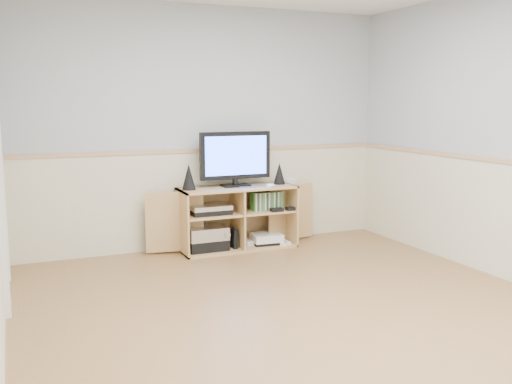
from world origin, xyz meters
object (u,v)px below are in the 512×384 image
monitor (235,157)px  game_consoles (265,239)px  media_cabinet (236,216)px  keyboard (255,187)px

monitor → game_consoles: bearing=-11.0°
media_cabinet → game_consoles: size_ratio=4.17×
monitor → media_cabinet: bearing=90.0°
media_cabinet → monitor: monitor is taller
media_cabinet → game_consoles: bearing=-12.1°
monitor → game_consoles: size_ratio=1.68×
game_consoles → media_cabinet: bearing=167.9°
monitor → game_consoles: monitor is taller
media_cabinet → monitor: (-0.00, -0.01, 0.63)m
keyboard → game_consoles: (0.17, 0.13, -0.59)m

